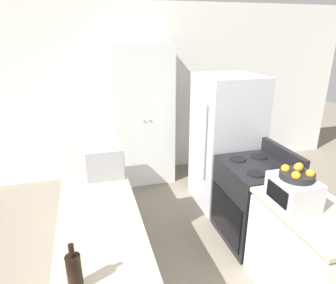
# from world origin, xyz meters

# --- Properties ---
(wall_back) EXTENTS (7.00, 0.06, 2.60)m
(wall_back) POSITION_xyz_m (0.00, 3.51, 1.30)
(wall_back) COLOR white
(wall_back) RESTS_ON ground_plane
(counter_left) EXTENTS (0.60, 2.60, 0.89)m
(counter_left) POSITION_xyz_m (-0.81, 1.40, 0.43)
(counter_left) COLOR silver
(counter_left) RESTS_ON ground_plane
(counter_right) EXTENTS (0.60, 0.93, 0.89)m
(counter_right) POSITION_xyz_m (0.81, 0.57, 0.43)
(counter_right) COLOR silver
(counter_right) RESTS_ON ground_plane
(pantry_cabinet) EXTENTS (0.86, 0.56, 2.05)m
(pantry_cabinet) POSITION_xyz_m (-0.03, 3.19, 1.03)
(pantry_cabinet) COLOR silver
(pantry_cabinet) RESTS_ON ground_plane
(stove) EXTENTS (0.66, 0.76, 1.05)m
(stove) POSITION_xyz_m (0.83, 1.43, 0.45)
(stove) COLOR black
(stove) RESTS_ON ground_plane
(refrigerator) EXTENTS (0.74, 0.79, 1.70)m
(refrigerator) POSITION_xyz_m (0.86, 2.24, 0.85)
(refrigerator) COLOR #B7B7BC
(refrigerator) RESTS_ON ground_plane
(microwave) EXTENTS (0.35, 0.46, 0.29)m
(microwave) POSITION_xyz_m (-0.71, 1.70, 1.03)
(microwave) COLOR #939399
(microwave) RESTS_ON counter_left
(wine_bottle) EXTENTS (0.08, 0.08, 0.28)m
(wine_bottle) POSITION_xyz_m (-0.97, 0.29, 1.00)
(wine_bottle) COLOR black
(wine_bottle) RESTS_ON counter_left
(toaster_oven) EXTENTS (0.30, 0.36, 0.23)m
(toaster_oven) POSITION_xyz_m (0.68, 0.70, 1.00)
(toaster_oven) COLOR #B2B2B7
(toaster_oven) RESTS_ON counter_right
(fruit_bowl) EXTENTS (0.26, 0.26, 0.12)m
(fruit_bowl) POSITION_xyz_m (0.69, 0.69, 1.15)
(fruit_bowl) COLOR black
(fruit_bowl) RESTS_ON toaster_oven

